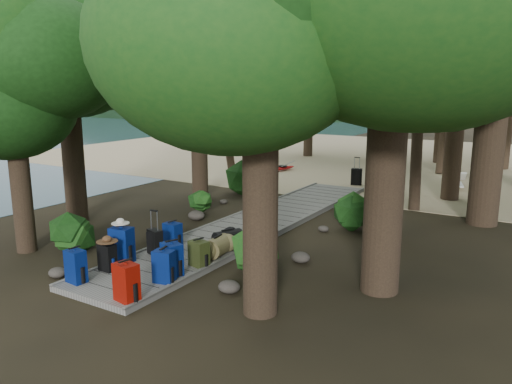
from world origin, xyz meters
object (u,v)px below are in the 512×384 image
Objects in this scene: backpack_right_b at (164,265)px; suitcase_on_boardwalk at (155,242)px; backpack_left_a at (76,264)px; kayak at (282,167)px; backpack_left_b at (107,256)px; backpack_right_a at (126,280)px; backpack_right_c at (172,257)px; sun_lounger at (455,181)px; duffel_right_black at (228,239)px; lone_suitcase_on_sand at (356,177)px; duffel_right_khaki at (218,246)px; backpack_left_d at (173,233)px; backpack_right_d at (199,252)px; backpack_left_c at (122,243)px.

backpack_right_b is 1.21× the size of suitcase_on_boardwalk.
kayak is at bearing 108.01° from backpack_left_a.
backpack_right_a is at bearing -30.58° from backpack_left_b.
backpack_right_c is 13.05m from sun_lounger.
duffel_right_black is 9.39m from lone_suitcase_on_sand.
backpack_right_c is 1.42m from duffel_right_khaki.
backpack_right_b is (1.41, 0.13, 0.04)m from backpack_left_b.
backpack_left_d is at bearing -109.65° from lone_suitcase_on_sand.
backpack_right_b is 1.07× the size of duffel_right_khaki.
backpack_left_d is 12.02m from sun_lounger.
suitcase_on_boardwalk is at bearing -59.26° from kayak.
backpack_left_a is 1.19× the size of backpack_right_d.
backpack_left_c is (-0.12, 0.52, 0.12)m from backpack_left_b.
backpack_left_c reaches higher than backpack_left_d.
backpack_right_d is at bearing -53.90° from kayak.
backpack_right_b is at bearing -52.55° from backpack_right_c.
suitcase_on_boardwalk is 10.68m from lone_suitcase_on_sand.
backpack_right_c is at bearing 96.21° from backpack_right_b.
backpack_right_b is 1.69m from suitcase_on_boardwalk.
backpack_left_b is at bearing -79.10° from suitcase_on_boardwalk.
backpack_left_b is 11.94m from lone_suitcase_on_sand.
backpack_left_b is 2.82m from duffel_right_black.
sun_lounger reaches higher than duffel_right_khaki.
lone_suitcase_on_sand is at bearing -4.35° from kayak.
backpack_left_d is at bearing -58.87° from kayak.
backpack_right_b reaches higher than backpack_right_d.
backpack_right_d reaches higher than duffel_right_khaki.
backpack_right_b reaches higher than sun_lounger.
backpack_left_a is 14.62m from sun_lounger.
backpack_right_d reaches higher than suitcase_on_boardwalk.
suitcase_on_boardwalk is at bearing 165.91° from backpack_right_c.
backpack_left_b is at bearing 173.31° from backpack_right_b.
backpack_left_d is 0.93× the size of lone_suitcase_on_sand.
backpack_right_a is 1.26× the size of backpack_right_d.
backpack_left_b is 0.55m from backpack_left_c.
backpack_left_a is at bearing -95.45° from backpack_left_c.
backpack_right_d is at bearing 58.59° from backpack_left_a.
backpack_left_b is 1.67m from backpack_right_a.
backpack_left_d is at bearing 94.01° from backpack_left_a.
backpack_right_b is at bearing -78.61° from backpack_right_d.
duffel_right_khaki is 0.61m from duffel_right_black.
backpack_left_d is 0.91× the size of duffel_right_black.
backpack_left_a is at bearing -122.19° from sun_lounger.
backpack_right_a is 2.47m from suitcase_on_boardwalk.
duffel_right_khaki is (-0.03, 0.73, -0.08)m from backpack_right_d.
kayak is at bearing 123.15° from backpack_right_d.
lone_suitcase_on_sand is (1.01, 12.66, -0.13)m from backpack_left_a.
sun_lounger is (4.47, 13.92, -0.18)m from backpack_left_a.
duffel_right_black is (-0.02, 2.01, -0.15)m from backpack_right_c.
backpack_left_c is 1.58m from backpack_right_b.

